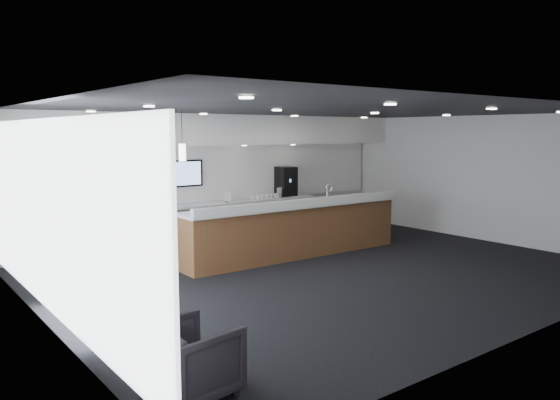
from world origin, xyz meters
TOP-DOWN VIEW (x-y plane):
  - ground at (0.00, 0.00)m, footprint 10.00×10.00m
  - ceiling at (0.00, 0.00)m, footprint 10.00×8.00m
  - back_wall at (0.00, 4.00)m, footprint 10.00×0.02m
  - left_wall at (-5.00, 0.00)m, footprint 0.02×8.00m
  - right_wall at (5.00, 0.00)m, footprint 0.02×8.00m
  - soffit_bulkhead at (0.00, 3.55)m, footprint 10.00×0.90m
  - alcove_panel at (0.00, 3.97)m, footprint 9.80×0.06m
  - window_blinds_wall at (-4.96, 0.00)m, footprint 0.04×7.36m
  - back_credenza at (-0.00, 3.64)m, footprint 5.06×0.66m
  - wall_tv at (-1.00, 3.91)m, footprint 1.05×0.08m
  - pendant_left at (-2.40, 0.80)m, footprint 0.12×0.12m
  - pendant_right at (-3.10, 0.80)m, footprint 0.12×0.12m
  - ceiling_can_lights at (0.00, 0.00)m, footprint 7.00×5.00m
  - service_counter at (0.28, 1.33)m, footprint 5.21×0.94m
  - coffee_machine at (1.88, 3.69)m, footprint 0.48×0.59m
  - info_sign_left at (0.02, 3.56)m, footprint 0.16×0.07m
  - info_sign_right at (1.53, 3.51)m, footprint 0.18×0.08m
  - armchair at (-4.40, -2.83)m, footprint 0.93×0.91m
  - lounge_guest at (-4.60, -2.20)m, footprint 0.68×0.74m
  - cup_0 at (1.73, 3.58)m, footprint 0.11×0.11m
  - cup_1 at (1.59, 3.58)m, footprint 0.15×0.15m
  - cup_2 at (1.45, 3.58)m, footprint 0.13×0.13m
  - cup_3 at (1.31, 3.58)m, footprint 0.14×0.14m
  - cup_4 at (1.17, 3.58)m, footprint 0.15×0.15m
  - cup_5 at (1.03, 3.58)m, footprint 0.12×0.12m
  - cup_6 at (0.89, 3.58)m, footprint 0.15×0.15m
  - cup_7 at (0.75, 3.58)m, footprint 0.13×0.13m

SIDE VIEW (x-z plane):
  - ground at x=0.00m, z-range 0.00..0.00m
  - armchair at x=-4.40m, z-range 0.00..0.74m
  - back_credenza at x=0.00m, z-range 0.00..0.95m
  - service_counter at x=0.28m, z-range -0.17..1.32m
  - lounge_guest at x=-4.60m, z-range 0.00..1.68m
  - cup_0 at x=1.73m, z-range 0.95..1.05m
  - cup_1 at x=1.59m, z-range 0.95..1.05m
  - cup_2 at x=1.45m, z-range 0.95..1.05m
  - cup_3 at x=1.31m, z-range 0.95..1.05m
  - cup_4 at x=1.17m, z-range 0.95..1.05m
  - cup_5 at x=1.03m, z-range 0.95..1.05m
  - cup_6 at x=0.89m, z-range 0.95..1.05m
  - cup_7 at x=0.75m, z-range 0.95..1.05m
  - info_sign_left at x=0.02m, z-range 0.95..1.17m
  - info_sign_right at x=1.53m, z-range 0.95..1.20m
  - coffee_machine at x=1.88m, z-range 0.95..1.71m
  - back_wall at x=0.00m, z-range 0.00..3.00m
  - left_wall at x=-5.00m, z-range 0.00..3.00m
  - right_wall at x=5.00m, z-range 0.00..3.00m
  - window_blinds_wall at x=-4.96m, z-range 0.23..2.77m
  - alcove_panel at x=0.00m, z-range 0.90..2.30m
  - wall_tv at x=-1.00m, z-range 1.34..1.96m
  - pendant_left at x=-2.40m, z-range 2.10..2.40m
  - pendant_right at x=-3.10m, z-range 2.10..2.40m
  - soffit_bulkhead at x=0.00m, z-range 2.30..3.00m
  - ceiling_can_lights at x=0.00m, z-range 2.96..2.98m
  - ceiling at x=0.00m, z-range 2.99..3.01m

